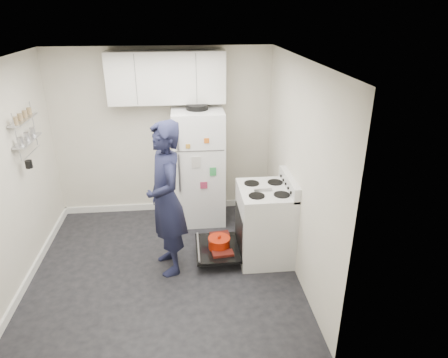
{
  "coord_description": "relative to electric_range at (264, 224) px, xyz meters",
  "views": [
    {
      "loc": [
        0.32,
        -4.17,
        3.0
      ],
      "look_at": [
        0.77,
        0.28,
        1.05
      ],
      "focal_mm": 32.0,
      "sensor_mm": 36.0,
      "label": 1
    }
  ],
  "objects": [
    {
      "name": "electric_range",
      "position": [
        0.0,
        0.0,
        0.0
      ],
      "size": [
        0.66,
        0.76,
        1.1
      ],
      "color": "silver",
      "rests_on": "ground"
    },
    {
      "name": "open_oven_door",
      "position": [
        -0.58,
        -0.0,
        -0.28
      ],
      "size": [
        0.55,
        0.7,
        0.22
      ],
      "color": "black",
      "rests_on": "ground"
    },
    {
      "name": "room",
      "position": [
        -1.29,
        -0.12,
        0.74
      ],
      "size": [
        3.21,
        3.21,
        2.51
      ],
      "color": "black",
      "rests_on": "ground"
    },
    {
      "name": "upper_cabinets",
      "position": [
        -1.16,
        1.28,
        1.63
      ],
      "size": [
        1.6,
        0.33,
        0.7
      ],
      "primitive_type": "cube",
      "color": "silver",
      "rests_on": "room"
    },
    {
      "name": "person",
      "position": [
        -1.19,
        -0.13,
        0.47
      ],
      "size": [
        0.62,
        0.78,
        1.87
      ],
      "primitive_type": "imported",
      "rotation": [
        0.0,
        0.0,
        -1.3
      ],
      "color": "#181B36",
      "rests_on": "ground"
    },
    {
      "name": "refrigerator",
      "position": [
        -0.76,
        1.1,
        0.38
      ],
      "size": [
        0.72,
        0.74,
        1.76
      ],
      "color": "white",
      "rests_on": "ground"
    },
    {
      "name": "wall_shelf_rack",
      "position": [
        -2.78,
        0.34,
        1.21
      ],
      "size": [
        0.14,
        0.6,
        0.61
      ],
      "color": "#B2B2B7",
      "rests_on": "room"
    }
  ]
}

